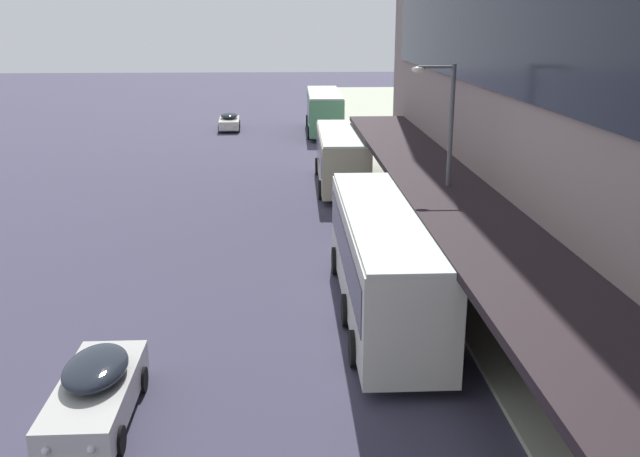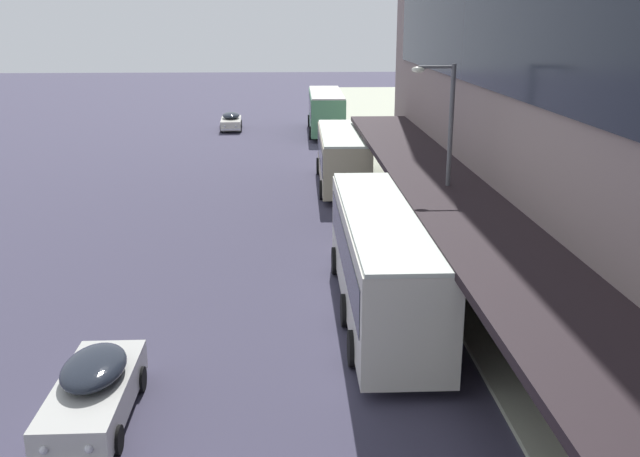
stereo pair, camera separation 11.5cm
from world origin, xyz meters
name	(u,v)px [view 1 (the left image)]	position (x,y,z in m)	size (l,w,h in m)	color
transit_bus_kerbside_front	(341,155)	(4.05, 32.66, 1.77)	(2.84, 9.60, 3.07)	tan
transit_bus_kerbside_rear	(383,256)	(3.89, 14.75, 1.94)	(2.71, 11.22, 3.40)	beige
transit_bus_kerbside_far	(324,109)	(4.23, 52.01, 1.91)	(2.98, 10.59, 3.33)	#4B8B60
sedan_lead_near	(96,391)	(-3.60, 8.90, 0.76)	(1.78, 4.56, 1.53)	beige
sedan_lead_mid	(229,121)	(-3.64, 54.06, 0.72)	(1.93, 4.69, 1.44)	beige
pedestrian_at_kerb	(556,349)	(7.51, 9.62, 1.18)	(0.43, 0.52, 1.86)	black
street_lamp	(445,157)	(6.39, 17.83, 4.45)	(1.50, 0.28, 7.44)	#4C4C51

